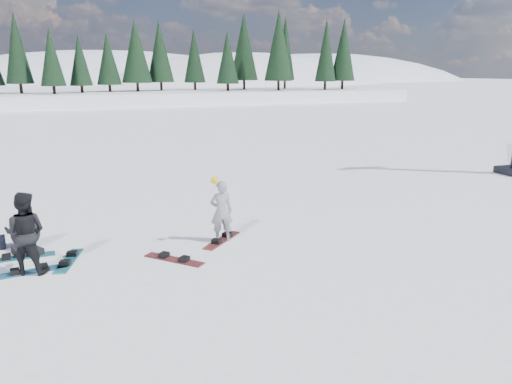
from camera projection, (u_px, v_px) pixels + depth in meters
ground at (183, 255)px, 11.64m from camera, size 420.00×420.00×0.00m
alpine_backdrop at (22, 122)px, 180.49m from camera, size 412.50×227.00×53.20m
snowboarder_woman at (221, 211)px, 12.42m from camera, size 0.61×0.44×1.70m
snowboarder_man at (25, 233)px, 10.43m from camera, size 1.05×0.94×1.77m
seated_rider at (25, 234)px, 11.99m from camera, size 0.84×1.21×0.93m
snowboard_woman at (222, 240)px, 12.61m from camera, size 1.29×1.23×0.03m
snowboard_man at (30, 272)px, 10.64m from camera, size 1.52×0.44×0.03m
snowboard_loose_b at (174, 260)px, 11.33m from camera, size 1.19×1.32×0.03m
snowboard_loose_c at (20, 258)px, 11.44m from camera, size 1.51×0.32×0.03m
snowboard_loose_a at (69, 261)px, 11.26m from camera, size 0.72×1.51×0.03m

